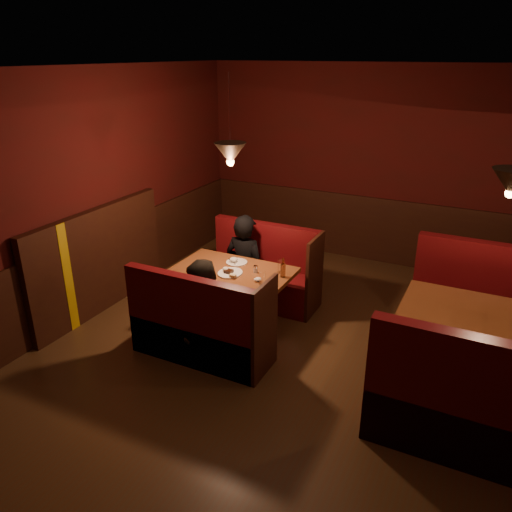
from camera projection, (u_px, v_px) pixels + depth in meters
The scene contains 9 objects.
room at pixel (286, 283), 4.59m from camera, with size 6.02×7.02×2.92m.
main_table at pixel (234, 283), 5.74m from camera, with size 1.35×0.82×0.95m.
main_bench_far at pixel (264, 277), 6.46m from camera, with size 1.49×0.53×1.01m.
main_bench_near at pixel (200, 332), 5.19m from camera, with size 1.49×0.53×1.01m.
second_table at pixel (482, 336), 4.57m from camera, with size 1.47×0.94×0.83m.
second_bench_far at pixel (487, 317), 5.38m from camera, with size 1.63×0.61×1.16m.
second_bench_near at pixel (473, 416), 3.92m from camera, with size 1.63×0.61×1.16m.
diner_a at pixel (245, 246), 6.25m from camera, with size 0.56×0.37×1.53m, color black.
diner_b at pixel (205, 296), 5.08m from camera, with size 0.70×0.55×1.45m, color black.
Camera 1 is at (1.32, -3.79, 3.03)m, focal length 35.00 mm.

